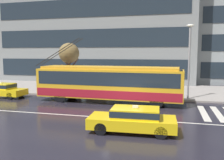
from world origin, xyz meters
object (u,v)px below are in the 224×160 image
(street_lamp, at_px, (189,55))
(street_tree_bare, at_px, (69,54))
(bus_shelter, at_px, (95,73))
(pedestrian_approaching_curb, at_px, (163,79))
(taxi_queued_behind_bus, at_px, (2,89))
(trolleybus, at_px, (109,83))
(taxi_oncoming_near, at_px, (133,119))
(pedestrian_at_shelter, at_px, (80,77))

(street_lamp, relative_size, street_tree_bare, 1.28)
(bus_shelter, distance_m, pedestrian_approaching_curb, 6.61)
(taxi_queued_behind_bus, relative_size, pedestrian_approaching_curb, 2.21)
(trolleybus, relative_size, taxi_oncoming_near, 2.77)
(taxi_oncoming_near, relative_size, bus_shelter, 1.27)
(pedestrian_at_shelter, bearing_deg, taxi_oncoming_near, -55.46)
(taxi_oncoming_near, distance_m, pedestrian_at_shelter, 11.92)
(trolleybus, bearing_deg, street_lamp, 20.62)
(bus_shelter, bearing_deg, pedestrian_approaching_curb, -3.94)
(trolleybus, bearing_deg, taxi_oncoming_near, -65.95)
(pedestrian_at_shelter, relative_size, street_lamp, 0.32)
(taxi_oncoming_near, height_order, pedestrian_at_shelter, pedestrian_at_shelter)
(bus_shelter, distance_m, pedestrian_at_shelter, 1.55)
(taxi_oncoming_near, height_order, street_lamp, street_lamp)
(trolleybus, relative_size, taxi_queued_behind_bus, 2.85)
(pedestrian_at_shelter, distance_m, street_lamp, 10.22)
(bus_shelter, bearing_deg, street_tree_bare, 173.17)
(pedestrian_approaching_curb, bearing_deg, street_lamp, -18.97)
(pedestrian_at_shelter, height_order, street_tree_bare, street_tree_bare)
(bus_shelter, bearing_deg, street_lamp, -7.83)
(pedestrian_approaching_curb, bearing_deg, trolleybus, -143.11)
(taxi_queued_behind_bus, relative_size, bus_shelter, 1.23)
(street_tree_bare, bearing_deg, taxi_queued_behind_bus, -139.77)
(bus_shelter, height_order, pedestrian_approaching_curb, bus_shelter)
(taxi_queued_behind_bus, distance_m, pedestrian_approaching_curb, 14.74)
(taxi_queued_behind_bus, relative_size, pedestrian_at_shelter, 2.19)
(taxi_oncoming_near, xyz_separation_m, street_tree_bare, (-8.38, 11.03, 3.26))
(taxi_oncoming_near, bearing_deg, street_tree_bare, 127.22)
(street_lamp, distance_m, street_tree_bare, 11.74)
(taxi_oncoming_near, relative_size, street_lamp, 0.72)
(pedestrian_at_shelter, bearing_deg, trolleybus, -37.17)
(bus_shelter, bearing_deg, pedestrian_at_shelter, -143.15)
(trolleybus, xyz_separation_m, pedestrian_at_shelter, (-3.58, 2.71, 0.15))
(pedestrian_approaching_curb, xyz_separation_m, street_lamp, (2.19, -0.75, 2.16))
(trolleybus, xyz_separation_m, street_tree_bare, (-5.22, 3.96, 2.34))
(taxi_queued_behind_bus, bearing_deg, pedestrian_approaching_curb, 13.09)
(taxi_oncoming_near, xyz_separation_m, street_lamp, (3.26, 9.48, 3.19))
(bus_shelter, bearing_deg, taxi_queued_behind_bus, -153.93)
(trolleybus, height_order, pedestrian_approaching_curb, trolleybus)
(taxi_oncoming_near, bearing_deg, taxi_queued_behind_bus, 152.49)
(street_tree_bare, bearing_deg, pedestrian_at_shelter, -37.24)
(taxi_queued_behind_bus, distance_m, bus_shelter, 8.72)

